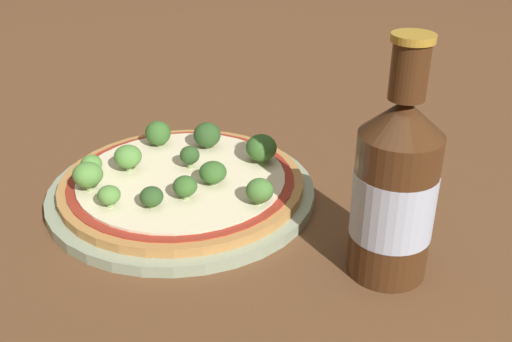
# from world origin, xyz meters

# --- Properties ---
(ground_plane) EXTENTS (3.00, 3.00, 0.00)m
(ground_plane) POSITION_xyz_m (0.00, 0.00, 0.00)
(ground_plane) COLOR brown
(plate) EXTENTS (0.29, 0.29, 0.01)m
(plate) POSITION_xyz_m (0.00, -0.02, 0.01)
(plate) COLOR #93A384
(plate) RESTS_ON ground_plane
(pizza) EXTENTS (0.27, 0.27, 0.01)m
(pizza) POSITION_xyz_m (0.00, -0.02, 0.02)
(pizza) COLOR #B77F42
(pizza) RESTS_ON plate
(broccoli_floret_0) EXTENTS (0.03, 0.03, 0.03)m
(broccoli_floret_0) POSITION_xyz_m (-0.03, -0.11, 0.04)
(broccoli_floret_0) COLOR #89A866
(broccoli_floret_0) RESTS_ON pizza
(broccoli_floret_1) EXTENTS (0.03, 0.03, 0.03)m
(broccoli_floret_1) POSITION_xyz_m (-0.04, -0.06, 0.04)
(broccoli_floret_1) COLOR #89A866
(broccoli_floret_1) RESTS_ON pizza
(broccoli_floret_2) EXTENTS (0.03, 0.03, 0.03)m
(broccoli_floret_2) POSITION_xyz_m (-0.04, 0.04, 0.04)
(broccoli_floret_2) COLOR #89A866
(broccoli_floret_2) RESTS_ON pizza
(broccoli_floret_3) EXTENTS (0.04, 0.04, 0.03)m
(broccoli_floret_3) POSITION_xyz_m (0.03, 0.07, 0.04)
(broccoli_floret_3) COLOR #89A866
(broccoli_floret_3) RESTS_ON pizza
(broccoli_floret_4) EXTENTS (0.02, 0.02, 0.02)m
(broccoli_floret_4) POSITION_xyz_m (-0.06, -0.09, 0.04)
(broccoli_floret_4) COLOR #89A866
(broccoli_floret_4) RESTS_ON pizza
(broccoli_floret_5) EXTENTS (0.02, 0.02, 0.02)m
(broccoli_floret_5) POSITION_xyz_m (0.05, -0.04, 0.04)
(broccoli_floret_5) COLOR #89A866
(broccoli_floret_5) RESTS_ON pizza
(broccoli_floret_6) EXTENTS (0.03, 0.03, 0.03)m
(broccoli_floret_6) POSITION_xyz_m (0.10, 0.02, 0.04)
(broccoli_floret_6) COLOR #89A866
(broccoli_floret_6) RESTS_ON pizza
(broccoli_floret_7) EXTENTS (0.03, 0.03, 0.03)m
(broccoli_floret_7) POSITION_xyz_m (-0.08, 0.00, 0.04)
(broccoli_floret_7) COLOR #89A866
(broccoli_floret_7) RESTS_ON pizza
(broccoli_floret_8) EXTENTS (0.02, 0.02, 0.02)m
(broccoli_floret_8) POSITION_xyz_m (0.04, -0.07, 0.04)
(broccoli_floret_8) COLOR #89A866
(broccoli_floret_8) RESTS_ON pizza
(broccoli_floret_9) EXTENTS (0.02, 0.02, 0.03)m
(broccoli_floret_9) POSITION_xyz_m (-0.01, 0.00, 0.04)
(broccoli_floret_9) COLOR #89A866
(broccoli_floret_9) RESTS_ON pizza
(broccoli_floret_10) EXTENTS (0.02, 0.02, 0.02)m
(broccoli_floret_10) POSITION_xyz_m (0.01, -0.11, 0.04)
(broccoli_floret_10) COLOR #89A866
(broccoli_floret_10) RESTS_ON pizza
(broccoli_floret_11) EXTENTS (0.03, 0.03, 0.03)m
(broccoli_floret_11) POSITION_xyz_m (0.04, 0.00, 0.04)
(broccoli_floret_11) COLOR #89A866
(broccoli_floret_11) RESTS_ON pizza
(beer_bottle) EXTENTS (0.07, 0.07, 0.22)m
(beer_bottle) POSITION_xyz_m (0.23, 0.06, 0.08)
(beer_bottle) COLOR #472814
(beer_bottle) RESTS_ON ground_plane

